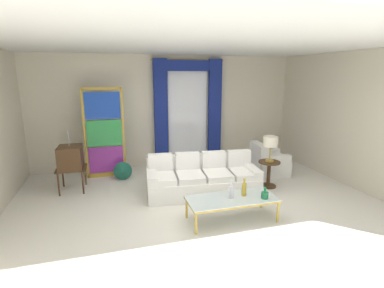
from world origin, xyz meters
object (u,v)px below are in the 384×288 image
stained_glass_divider (105,135)px  table_lamp_brass (271,143)px  round_side_table (269,172)px  armchair_white (267,163)px  bottle_blue_decanter (265,194)px  bottle_crystal_tall (231,191)px  bottle_amber_squat (244,189)px  peacock_figurine (123,172)px  vintage_tv (70,158)px  coffee_table (232,200)px  couch_white_long (202,179)px

stained_glass_divider → table_lamp_brass: bearing=-26.3°
round_side_table → armchair_white: bearing=61.3°
bottle_blue_decanter → bottle_crystal_tall: 0.58m
stained_glass_divider → round_side_table: stained_glass_divider is taller
bottle_amber_squat → armchair_white: bearing=50.6°
peacock_figurine → stained_glass_divider: bearing=131.7°
stained_glass_divider → peacock_figurine: bearing=-48.3°
bottle_crystal_tall → vintage_tv: vintage_tv is taller
coffee_table → table_lamp_brass: table_lamp_brass is taller
couch_white_long → bottle_amber_squat: bearing=-74.5°
bottle_amber_squat → couch_white_long: bearing=105.5°
couch_white_long → table_lamp_brass: 1.71m
armchair_white → stained_glass_divider: 4.13m
bottle_amber_squat → round_side_table: 1.69m
stained_glass_divider → bottle_crystal_tall: bearing=-55.1°
bottle_amber_squat → table_lamp_brass: bearing=44.8°
bottle_amber_squat → vintage_tv: (-3.04, 2.19, 0.19)m
bottle_crystal_tall → armchair_white: armchair_white is taller
bottle_crystal_tall → peacock_figurine: (-1.69, 2.54, -0.32)m
coffee_table → vintage_tv: bearing=141.5°
bottle_amber_squat → table_lamp_brass: 1.75m
peacock_figurine → coffee_table: bearing=-56.2°
table_lamp_brass → couch_white_long: bearing=176.5°
vintage_tv → peacock_figurine: (1.10, 0.31, -0.51)m
vintage_tv → table_lamp_brass: 4.37m
table_lamp_brass → armchair_white: bearing=61.3°
coffee_table → vintage_tv: size_ratio=1.15×
coffee_table → bottle_crystal_tall: (-0.02, 0.01, 0.16)m
bottle_crystal_tall → armchair_white: (1.89, 2.02, -0.25)m
bottle_blue_decanter → bottle_crystal_tall: size_ratio=0.66×
couch_white_long → table_lamp_brass: bearing=-3.5°
couch_white_long → round_side_table: 1.55m
couch_white_long → bottle_crystal_tall: bearing=-85.8°
round_side_table → peacock_figurine: bearing=157.2°
coffee_table → round_side_table: round_side_table is taller
round_side_table → table_lamp_brass: size_ratio=1.04×
coffee_table → bottle_crystal_tall: 0.16m
coffee_table → stained_glass_divider: 3.68m
coffee_table → round_side_table: 1.89m
bottle_blue_decanter → bottle_amber_squat: (-0.29, 0.21, 0.06)m
coffee_table → stained_glass_divider: stained_glass_divider is taller
round_side_table → table_lamp_brass: table_lamp_brass is taller
bottle_blue_decanter → stained_glass_divider: 4.11m
bottle_blue_decanter → table_lamp_brass: 1.75m
bottle_crystal_tall → bottle_amber_squat: bottle_amber_squat is taller
couch_white_long → vintage_tv: bearing=161.3°
vintage_tv → table_lamp_brass: bearing=-13.3°
armchair_white → peacock_figurine: size_ratio=1.53×
stained_glass_divider → table_lamp_brass: (3.51, -1.74, -0.03)m
stained_glass_divider → bottle_blue_decanter: bearing=-50.2°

